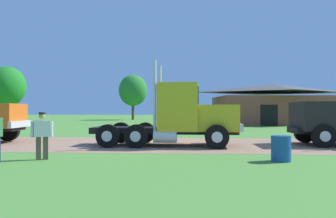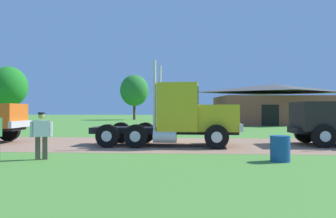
% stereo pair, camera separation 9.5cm
% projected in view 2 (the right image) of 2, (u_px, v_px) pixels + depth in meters
% --- Properties ---
extents(ground_plane, '(200.00, 200.00, 0.00)m').
position_uv_depth(ground_plane, '(146.00, 144.00, 15.81)').
color(ground_plane, '#4F8A35').
extents(dirt_track, '(120.00, 6.98, 0.01)m').
position_uv_depth(dirt_track, '(146.00, 144.00, 15.81)').
color(dirt_track, '#987157').
rests_on(dirt_track, ground_plane).
extents(truck_foreground_white, '(6.88, 2.88, 3.83)m').
position_uv_depth(truck_foreground_white, '(183.00, 117.00, 15.02)').
color(truck_foreground_white, black).
rests_on(truck_foreground_white, ground_plane).
extents(visitor_standing_near, '(0.64, 0.45, 1.56)m').
position_uv_depth(visitor_standing_near, '(41.00, 134.00, 10.80)').
color(visitor_standing_near, silver).
rests_on(visitor_standing_near, ground_plane).
extents(steel_barrel, '(0.62, 0.62, 0.82)m').
position_uv_depth(steel_barrel, '(280.00, 149.00, 10.39)').
color(steel_barrel, '#19478C').
rests_on(steel_barrel, ground_plane).
extents(shed_building, '(14.31, 9.69, 4.65)m').
position_uv_depth(shed_building, '(275.00, 105.00, 37.69)').
color(shed_building, brown).
rests_on(shed_building, ground_plane).
extents(tree_left, '(5.38, 5.38, 8.09)m').
position_uv_depth(tree_left, '(9.00, 87.00, 48.15)').
color(tree_left, '#513823').
rests_on(tree_left, ground_plane).
extents(tree_mid, '(4.85, 4.85, 7.70)m').
position_uv_depth(tree_mid, '(134.00, 90.00, 55.87)').
color(tree_mid, '#513823').
rests_on(tree_mid, ground_plane).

